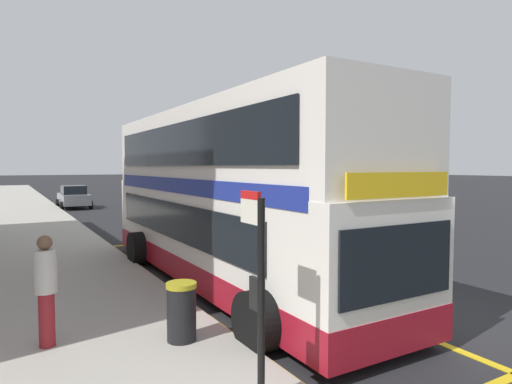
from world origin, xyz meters
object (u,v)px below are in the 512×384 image
double_decker_bus (225,202)px  parked_car_silver_ahead (210,198)px  pedestrian_waiting_near_sign (46,286)px  bus_stop_sign (258,277)px  litter_bin (181,311)px  parked_car_grey_across (74,197)px

double_decker_bus → parked_car_silver_ahead: (7.30, 17.21, -1.27)m
pedestrian_waiting_near_sign → double_decker_bus: bearing=29.8°
bus_stop_sign → parked_car_silver_ahead: bearing=67.2°
parked_car_silver_ahead → litter_bin: size_ratio=4.40×
parked_car_silver_ahead → pedestrian_waiting_near_sign: pedestrian_waiting_near_sign is taller
parked_car_silver_ahead → pedestrian_waiting_near_sign: size_ratio=2.38×
parked_car_silver_ahead → litter_bin: 22.72m
bus_stop_sign → parked_car_silver_ahead: (9.57, 22.74, -0.85)m
parked_car_silver_ahead → double_decker_bus: bearing=-111.1°
pedestrian_waiting_near_sign → litter_bin: bearing=-23.8°
parked_car_grey_across → litter_bin: size_ratio=4.40×
bus_stop_sign → double_decker_bus: bearing=67.7°
bus_stop_sign → litter_bin: size_ratio=2.66×
litter_bin → pedestrian_waiting_near_sign: bearing=156.2°
double_decker_bus → parked_car_grey_across: (-0.55, 23.40, -1.27)m
parked_car_silver_ahead → litter_bin: bearing=-113.4°
parked_car_grey_across → bus_stop_sign: bearing=-93.8°
parked_car_silver_ahead → bus_stop_sign: bearing=-110.9°
parked_car_grey_across → pedestrian_waiting_near_sign: bearing=-98.7°
parked_car_silver_ahead → litter_bin: parked_car_silver_ahead is taller
pedestrian_waiting_near_sign → litter_bin: pedestrian_waiting_near_sign is taller
bus_stop_sign → parked_car_silver_ahead: size_ratio=0.61×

